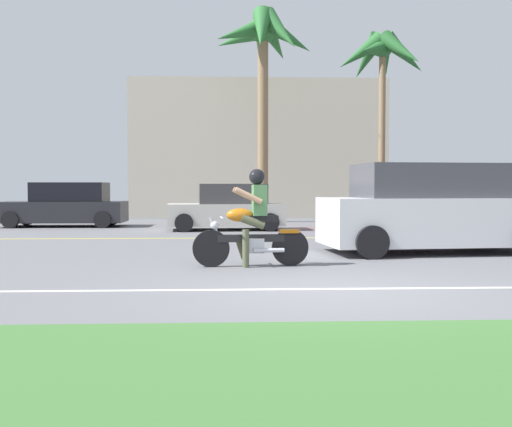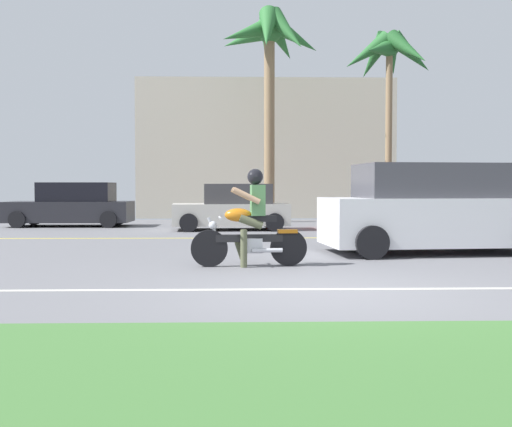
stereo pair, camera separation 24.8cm
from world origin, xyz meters
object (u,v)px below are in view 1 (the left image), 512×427
(parked_car_2, at_px, (389,205))
(palm_tree_1, at_px, (264,45))
(motorcyclist, at_px, (252,225))
(parked_car_1, at_px, (228,208))
(parked_car_0, at_px, (65,206))
(palm_tree_0, at_px, (382,59))
(suv_nearby, at_px, (433,209))

(parked_car_2, bearing_deg, palm_tree_1, 133.76)
(palm_tree_1, bearing_deg, motorcyclist, -94.23)
(palm_tree_1, bearing_deg, parked_car_1, -107.31)
(motorcyclist, height_order, parked_car_0, motorcyclist)
(parked_car_1, bearing_deg, palm_tree_0, 33.83)
(parked_car_1, xyz_separation_m, parked_car_2, (5.25, 0.46, 0.08))
(suv_nearby, relative_size, parked_car_2, 1.04)
(suv_nearby, height_order, parked_car_2, suv_nearby)
(motorcyclist, xyz_separation_m, palm_tree_0, (5.44, 13.10, 5.45))
(parked_car_2, relative_size, palm_tree_0, 0.62)
(suv_nearby, height_order, palm_tree_1, palm_tree_1)
(palm_tree_0, xyz_separation_m, palm_tree_1, (-4.43, 0.58, 0.61))
(motorcyclist, relative_size, palm_tree_1, 0.25)
(motorcyclist, bearing_deg, parked_car_2, 63.29)
(palm_tree_1, bearing_deg, parked_car_0, -159.94)
(motorcyclist, distance_m, palm_tree_1, 15.00)
(suv_nearby, bearing_deg, motorcyclist, -151.33)
(parked_car_1, bearing_deg, suv_nearby, -59.28)
(suv_nearby, relative_size, palm_tree_0, 0.65)
(suv_nearby, xyz_separation_m, palm_tree_1, (-2.82, 11.58, 5.87))
(parked_car_1, relative_size, parked_car_2, 0.82)
(parked_car_1, bearing_deg, palm_tree_1, 72.69)
(suv_nearby, distance_m, palm_tree_1, 13.29)
(parked_car_0, xyz_separation_m, parked_car_1, (5.53, -1.95, -0.03))
(suv_nearby, distance_m, parked_car_2, 7.63)
(suv_nearby, bearing_deg, palm_tree_1, 103.70)
(parked_car_0, distance_m, palm_tree_1, 9.54)
(motorcyclist, xyz_separation_m, palm_tree_1, (1.01, 13.68, 6.06))
(parked_car_1, xyz_separation_m, palm_tree_0, (5.82, 3.90, 5.47))
(parked_car_0, xyz_separation_m, parked_car_2, (10.77, -1.49, 0.06))
(parked_car_1, relative_size, palm_tree_0, 0.51)
(parked_car_0, relative_size, palm_tree_1, 0.51)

